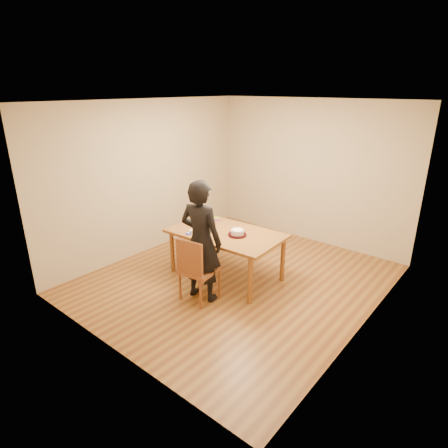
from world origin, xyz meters
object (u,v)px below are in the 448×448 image
Objects in this scene: cake_plate at (237,235)px; cake at (237,232)px; dining_chair at (199,270)px; dining_table at (226,233)px; person at (201,241)px.

cake_plate is 0.04m from cake.
dining_chair is 0.84m from cake_plate.
cake_plate is (0.22, 0.00, 0.03)m from dining_table.
dining_table is 6.13× the size of cake_plate.
cake_plate reaches higher than dining_table.
dining_chair is 0.86m from cake.
cake reaches higher than dining_table.
dining_table is 0.84m from dining_chair.
cake_plate is 1.46× the size of cake.
dining_table is 3.74× the size of dining_chair.
cake_plate is at bearing -2.57° from dining_table.
cake is 0.11× the size of person.
person is at bearing -95.59° from cake.
cake_plate is at bearing 45.00° from cake.
cake_plate is at bearing -104.80° from person.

